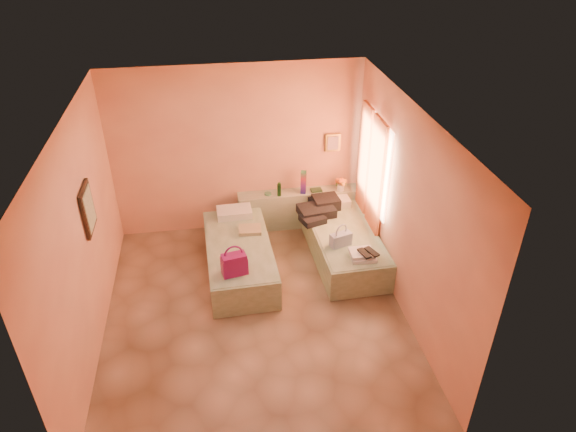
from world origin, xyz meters
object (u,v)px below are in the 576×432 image
object	(u,v)px
flower_vase	(341,183)
towel_stack	(363,255)
bed_left	(239,257)
bed_right	(343,244)
water_bottle	(279,189)
magenta_handbag	(234,264)
green_book	(316,190)
blue_handbag	(341,239)
headboard_ledge	(299,208)

from	to	relation	value
flower_vase	towel_stack	world-z (taller)	flower_vase
bed_left	towel_stack	size ratio (longest dim) A/B	5.71
bed_right	water_bottle	bearing A→B (deg)	130.21
bed_left	magenta_handbag	distance (m)	0.81
bed_left	flower_vase	size ratio (longest dim) A/B	7.39
bed_left	green_book	xyz separation A→B (m)	(1.41, 1.13, 0.42)
water_bottle	magenta_handbag	bearing A→B (deg)	-116.26
green_book	flower_vase	xyz separation A→B (m)	(0.41, -0.04, 0.12)
towel_stack	flower_vase	bearing A→B (deg)	86.70
water_bottle	blue_handbag	distance (m)	1.53
headboard_ledge	magenta_handbag	distance (m)	2.23
bed_right	towel_stack	size ratio (longest dim) A/B	5.71
green_book	blue_handbag	distance (m)	1.41
headboard_ledge	magenta_handbag	world-z (taller)	magenta_handbag
headboard_ledge	flower_vase	distance (m)	0.85
headboard_ledge	water_bottle	size ratio (longest dim) A/B	8.71
magenta_handbag	towel_stack	size ratio (longest dim) A/B	0.98
bed_right	magenta_handbag	size ratio (longest dim) A/B	5.86
green_book	headboard_ledge	bearing A→B (deg)	173.85
bed_left	water_bottle	world-z (taller)	water_bottle
flower_vase	water_bottle	bearing A→B (deg)	-179.02
bed_right	green_book	bearing A→B (deg)	100.98
bed_right	flower_vase	world-z (taller)	flower_vase
bed_right	towel_stack	distance (m)	0.79
bed_left	magenta_handbag	size ratio (longest dim) A/B	5.86
bed_right	blue_handbag	bearing A→B (deg)	-114.28
headboard_ledge	bed_right	bearing A→B (deg)	-63.43
headboard_ledge	water_bottle	xyz separation A→B (m)	(-0.34, -0.08, 0.44)
headboard_ledge	towel_stack	size ratio (longest dim) A/B	5.86
bed_right	bed_left	bearing A→B (deg)	-178.21
flower_vase	magenta_handbag	distance (m)	2.62
bed_right	towel_stack	xyz separation A→B (m)	(0.08, -0.73, 0.30)
green_book	flower_vase	world-z (taller)	flower_vase
bed_right	water_bottle	size ratio (longest dim) A/B	8.50
water_bottle	towel_stack	xyz separation A→B (m)	(0.95, -1.70, -0.22)
towel_stack	green_book	bearing A→B (deg)	100.10
bed_left	water_bottle	size ratio (longest dim) A/B	8.50
headboard_ledge	bed_right	size ratio (longest dim) A/B	1.02
flower_vase	blue_handbag	size ratio (longest dim) A/B	0.86
headboard_ledge	bed_right	world-z (taller)	headboard_ledge
green_book	towel_stack	xyz separation A→B (m)	(0.31, -1.76, -0.12)
green_book	magenta_handbag	xyz separation A→B (m)	(-1.51, -1.82, -0.01)
water_bottle	magenta_handbag	xyz separation A→B (m)	(-0.87, -1.76, -0.11)
headboard_ledge	flower_vase	size ratio (longest dim) A/B	7.57
water_bottle	blue_handbag	xyz separation A→B (m)	(0.71, -1.35, -0.17)
magenta_handbag	headboard_ledge	bearing A→B (deg)	45.65
towel_stack	magenta_handbag	bearing A→B (deg)	-178.04
bed_right	water_bottle	distance (m)	1.40
bed_left	water_bottle	bearing A→B (deg)	52.67
water_bottle	towel_stack	world-z (taller)	water_bottle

